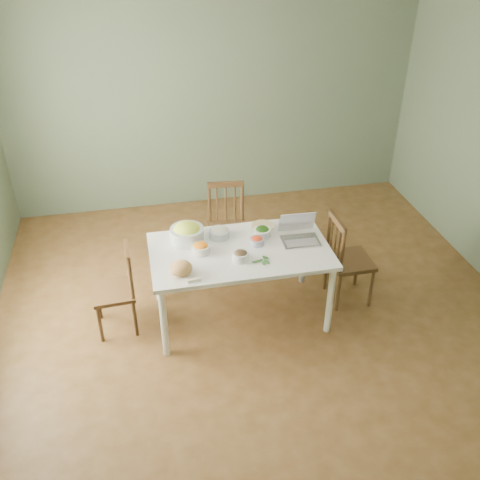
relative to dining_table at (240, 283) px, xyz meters
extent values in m
cube|color=#573715|center=(0.17, -0.12, -0.38)|extent=(5.00, 5.00, 0.00)
cube|color=white|center=(0.17, -0.12, 2.32)|extent=(5.00, 5.00, 0.00)
cube|color=#61735A|center=(0.17, 2.38, 0.97)|extent=(5.00, 0.00, 2.70)
cube|color=#61735A|center=(0.17, -2.62, 0.97)|extent=(5.00, 0.00, 2.70)
ellipsoid|color=tan|center=(-0.56, -0.27, 0.44)|extent=(0.21, 0.21, 0.12)
cube|color=beige|center=(-0.47, -0.39, 0.39)|extent=(0.11, 0.04, 0.03)
cylinder|color=#C2B486|center=(0.29, 0.33, 0.39)|extent=(0.27, 0.27, 0.02)
camera|label=1|loc=(-0.82, -3.94, 3.05)|focal=40.33mm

